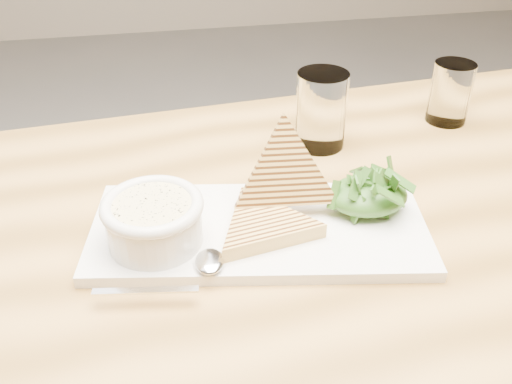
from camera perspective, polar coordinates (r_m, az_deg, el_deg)
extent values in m
cube|color=#B5823E|center=(0.72, 13.45, -6.52)|extent=(1.41, 1.01, 0.04)
cube|color=white|center=(0.70, 0.31, -3.77)|extent=(0.43, 0.25, 0.01)
cylinder|color=white|center=(0.67, -10.12, -3.36)|extent=(0.11, 0.11, 0.04)
cylinder|color=beige|center=(0.65, -10.35, -1.48)|extent=(0.09, 0.09, 0.01)
torus|color=white|center=(0.65, -10.36, -1.34)|extent=(0.12, 0.12, 0.01)
ellipsoid|color=#1E4413|center=(0.73, 11.10, -0.34)|extent=(0.10, 0.08, 0.04)
ellipsoid|color=silver|center=(0.64, -4.65, -6.92)|extent=(0.04, 0.05, 0.01)
cube|color=silver|center=(0.62, -10.99, -9.66)|extent=(0.11, 0.02, 0.00)
cylinder|color=white|center=(0.88, 6.53, 8.13)|extent=(0.08, 0.08, 0.12)
cylinder|color=white|center=(1.00, 18.86, 9.37)|extent=(0.07, 0.07, 0.10)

